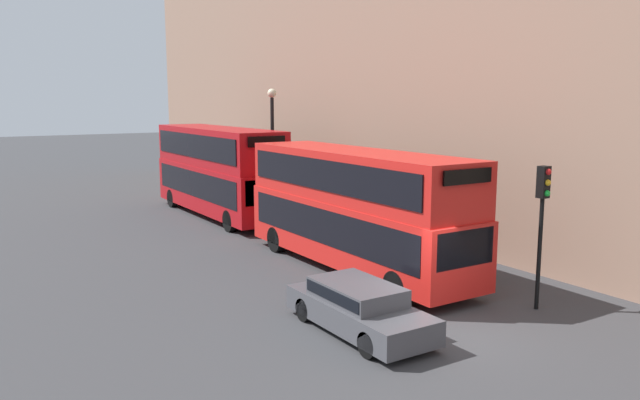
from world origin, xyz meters
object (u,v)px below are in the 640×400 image
Objects in this scene: bus_second_in_queue at (218,168)px; traffic_light at (543,207)px; bus_leading at (355,204)px; pedestrian at (308,212)px; car_dark_sedan at (358,306)px.

bus_second_in_queue is 2.65× the size of traffic_light.
pedestrian is at bearing 71.93° from bus_leading.
bus_leading is 2.59× the size of traffic_light.
bus_leading is 2.36× the size of car_dark_sedan.
bus_second_in_queue is at bearing 113.87° from pedestrian.
traffic_light is at bearing -91.30° from pedestrian.
pedestrian reaches higher than car_dark_sedan.
bus_leading reaches higher than traffic_light.
bus_leading is at bearing -90.00° from bus_second_in_queue.
bus_leading is at bearing -108.07° from pedestrian.
bus_second_in_queue reaches higher than car_dark_sedan.
bus_second_in_queue reaches higher than traffic_light.
bus_leading is 12.06m from bus_second_in_queue.
bus_leading is 6.34× the size of pedestrian.
traffic_light is (1.96, -6.28, 0.63)m from bus_leading.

